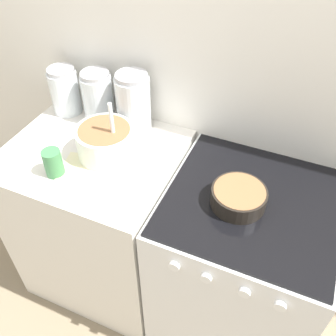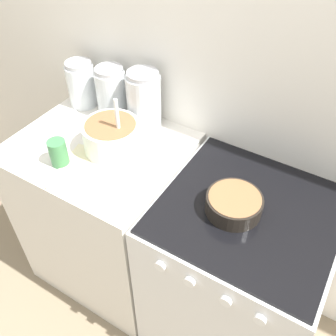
# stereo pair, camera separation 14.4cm
# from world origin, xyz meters

# --- Properties ---
(wall_back) EXTENTS (4.46, 0.05, 2.40)m
(wall_back) POSITION_xyz_m (0.00, 0.66, 1.20)
(wall_back) COLOR white
(wall_back) RESTS_ON ground_plane
(countertop_cabinet) EXTENTS (0.73, 0.63, 0.92)m
(countertop_cabinet) POSITION_xyz_m (-0.37, 0.32, 0.46)
(countertop_cabinet) COLOR silver
(countertop_cabinet) RESTS_ON ground_plane
(stove) EXTENTS (0.65, 0.65, 0.92)m
(stove) POSITION_xyz_m (0.34, 0.32, 0.46)
(stove) COLOR silver
(stove) RESTS_ON ground_plane
(mixing_bowl) EXTENTS (0.24, 0.24, 0.26)m
(mixing_bowl) POSITION_xyz_m (-0.29, 0.33, 0.99)
(mixing_bowl) COLOR white
(mixing_bowl) RESTS_ON countertop_cabinet
(baking_pan) EXTENTS (0.20, 0.20, 0.07)m
(baking_pan) POSITION_xyz_m (0.29, 0.28, 0.95)
(baking_pan) COLOR black
(baking_pan) RESTS_ON stove
(storage_jar_left) EXTENTS (0.14, 0.14, 0.22)m
(storage_jar_left) POSITION_xyz_m (-0.63, 0.54, 1.01)
(storage_jar_left) COLOR silver
(storage_jar_left) RESTS_ON countertop_cabinet
(storage_jar_middle) EXTENTS (0.14, 0.14, 0.24)m
(storage_jar_middle) POSITION_xyz_m (-0.44, 0.54, 1.02)
(storage_jar_middle) COLOR silver
(storage_jar_middle) RESTS_ON countertop_cabinet
(storage_jar_right) EXTENTS (0.15, 0.15, 0.27)m
(storage_jar_right) POSITION_xyz_m (-0.26, 0.54, 1.03)
(storage_jar_right) COLOR silver
(storage_jar_right) RESTS_ON countertop_cabinet
(tin_can) EXTENTS (0.07, 0.07, 0.11)m
(tin_can) POSITION_xyz_m (-0.42, 0.15, 0.97)
(tin_can) COLOR #3F7F4C
(tin_can) RESTS_ON countertop_cabinet
(recipe_page) EXTENTS (0.26, 0.32, 0.01)m
(recipe_page) POSITION_xyz_m (-0.31, 0.16, 0.92)
(recipe_page) COLOR beige
(recipe_page) RESTS_ON countertop_cabinet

